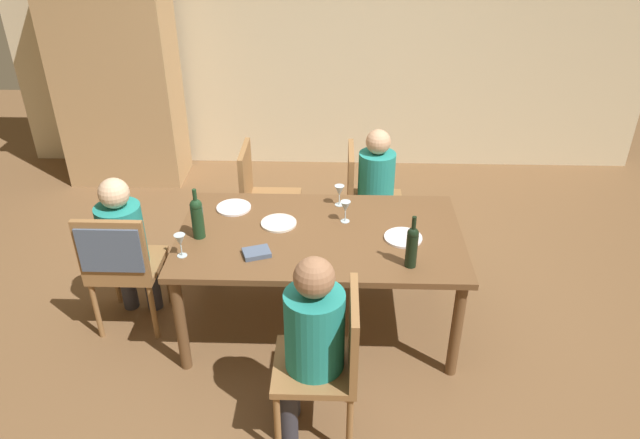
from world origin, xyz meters
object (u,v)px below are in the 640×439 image
at_px(dinner_plate_guest_left, 234,208).
at_px(dinner_plate_guest_right, 403,238).
at_px(dining_table, 320,243).
at_px(person_man_guest, 125,240).
at_px(person_man_bearded, 310,337).
at_px(wine_bottle_tall_green, 197,217).
at_px(wine_glass_centre, 339,191).
at_px(person_woman_host, 379,184).
at_px(chair_near, 331,356).
at_px(dinner_plate_host, 279,223).
at_px(chair_far_right, 364,195).
at_px(chair_left_end, 119,259).
at_px(wine_glass_near_left, 345,207).
at_px(chair_far_left, 261,194).
at_px(wine_bottle_dark_red, 412,245).
at_px(wine_glass_near_right, 180,241).
at_px(armoire_cabinet, 116,71).

height_order(dinner_plate_guest_left, dinner_plate_guest_right, same).
height_order(dining_table, person_man_guest, person_man_guest).
xyz_separation_m(person_man_bearded, dinner_plate_guest_right, (0.55, 0.85, 0.08)).
distance_m(wine_bottle_tall_green, wine_glass_centre, 0.99).
bearing_deg(dinner_plate_guest_right, person_woman_host, 95.48).
relative_size(chair_near, dinner_plate_host, 3.92).
bearing_deg(wine_bottle_tall_green, wine_glass_centre, 26.60).
distance_m(chair_far_right, dinner_plate_host, 1.02).
bearing_deg(chair_left_end, wine_glass_near_left, 10.74).
bearing_deg(chair_far_left, dining_table, 28.71).
bearing_deg(dinner_plate_guest_left, chair_far_left, 79.99).
relative_size(chair_far_right, chair_left_end, 1.00).
distance_m(wine_bottle_tall_green, wine_bottle_dark_red, 1.33).
xyz_separation_m(chair_far_right, person_man_bearded, (-0.35, -1.81, 0.13)).
relative_size(dining_table, wine_bottle_tall_green, 5.39).
relative_size(chair_far_right, dinner_plate_host, 3.92).
bearing_deg(dinner_plate_guest_right, wine_bottle_dark_red, -87.19).
xyz_separation_m(person_man_bearded, wine_bottle_tall_green, (-0.74, 0.84, 0.22)).
distance_m(person_man_guest, wine_glass_near_right, 0.60).
height_order(dinner_plate_host, dinner_plate_guest_left, same).
bearing_deg(wine_glass_near_right, chair_near, -34.18).
xyz_separation_m(chair_left_end, dinner_plate_guest_left, (0.69, 0.43, 0.15)).
height_order(chair_near, wine_bottle_tall_green, wine_bottle_tall_green).
distance_m(chair_near, wine_glass_near_right, 1.14).
bearing_deg(wine_glass_near_right, wine_bottle_tall_green, 74.76).
xyz_separation_m(chair_far_left, person_man_guest, (-0.79, -0.88, 0.11)).
height_order(armoire_cabinet, chair_far_right, armoire_cabinet).
relative_size(person_woman_host, wine_glass_near_left, 7.27).
bearing_deg(chair_far_left, armoire_cabinet, -132.16).
xyz_separation_m(chair_far_right, dinner_plate_host, (-0.60, -0.80, 0.21)).
xyz_separation_m(dining_table, person_woman_host, (0.43, 0.91, -0.03)).
bearing_deg(person_woman_host, armoire_cabinet, -119.28).
bearing_deg(dinner_plate_host, chair_far_left, 105.43).
bearing_deg(armoire_cabinet, wine_glass_centre, -41.74).
bearing_deg(wine_glass_near_right, wine_glass_near_left, 24.07).
xyz_separation_m(armoire_cabinet, wine_bottle_tall_green, (1.25, -2.34, -0.21)).
bearing_deg(chair_left_end, wine_glass_centre, 19.47).
bearing_deg(chair_far_right, chair_far_left, -90.00).
height_order(dining_table, wine_glass_centre, wine_glass_centre).
bearing_deg(person_man_guest, dinner_plate_host, 4.37).
relative_size(dinner_plate_guest_left, dinner_plate_guest_right, 0.98).
xyz_separation_m(person_woman_host, dinner_plate_host, (-0.71, -0.80, 0.11)).
bearing_deg(person_man_guest, wine_glass_near_left, 4.96).
relative_size(chair_left_end, person_man_guest, 0.83).
bearing_deg(dining_table, wine_glass_near_left, 43.13).
distance_m(armoire_cabinet, person_woman_host, 2.84).
xyz_separation_m(chair_far_right, chair_near, (-0.23, -1.81, 0.00)).
distance_m(chair_left_end, wine_glass_near_left, 1.50).
bearing_deg(chair_far_right, dinner_plate_guest_right, 12.06).
relative_size(dining_table, person_woman_host, 1.68).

